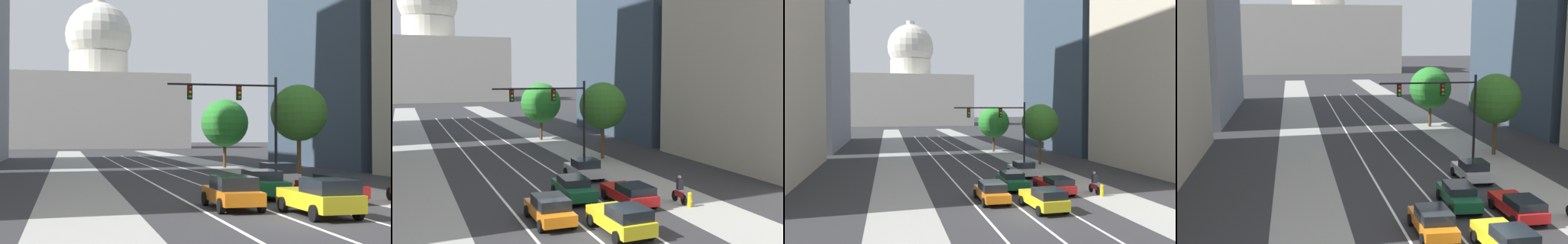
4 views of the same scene
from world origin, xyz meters
TOP-DOWN VIEW (x-y plane):
  - ground_plane at (0.00, 40.00)m, footprint 400.00×400.00m
  - sidewalk_left at (-7.66, 35.00)m, footprint 4.29×130.00m
  - sidewalk_right at (7.66, 35.00)m, footprint 4.29×130.00m
  - lane_stripe_left at (-2.76, 25.00)m, footprint 0.16×90.00m
  - lane_stripe_center at (0.00, 25.00)m, footprint 0.16×90.00m
  - lane_stripe_right at (2.76, 25.00)m, footprint 0.16×90.00m
  - capitol_building at (0.00, 133.40)m, footprint 43.21×29.29m
  - car_red at (4.14, 5.68)m, footprint 2.04×4.53m
  - car_orange at (-1.38, 3.97)m, footprint 2.00×4.24m
  - car_yellow at (1.39, 0.98)m, footprint 2.18×4.33m
  - car_silver at (4.13, 13.47)m, footprint 2.16×4.04m
  - car_green at (1.38, 8.09)m, footprint 2.11×4.61m
  - traffic_signal_mast at (3.48, 17.86)m, footprint 7.75×0.39m
  - fire_hydrant at (7.16, 3.91)m, footprint 0.26×0.35m
  - cyclist at (7.07, 4.89)m, footprint 0.36×1.70m
  - street_tree_far_right at (7.04, 35.60)m, footprint 4.72×4.72m
  - street_tree_near_right at (8.85, 21.05)m, footprint 4.32×4.32m

SIDE VIEW (x-z plane):
  - ground_plane at x=0.00m, z-range 0.00..0.00m
  - sidewalk_left at x=-7.66m, z-range 0.00..0.01m
  - sidewalk_right at x=7.66m, z-range 0.00..0.01m
  - lane_stripe_left at x=-2.76m, z-range 0.01..0.02m
  - lane_stripe_center at x=0.00m, z-range 0.01..0.02m
  - lane_stripe_right at x=2.76m, z-range 0.01..0.02m
  - fire_hydrant at x=7.16m, z-range 0.01..0.92m
  - car_red at x=4.14m, z-range 0.05..1.39m
  - car_green at x=1.38m, z-range 0.04..1.47m
  - car_orange at x=-1.38m, z-range 0.04..1.49m
  - car_silver at x=4.13m, z-range 0.01..1.55m
  - car_yellow at x=1.39m, z-range 0.02..1.55m
  - cyclist at x=7.07m, z-range -0.01..1.71m
  - street_tree_far_right at x=7.04m, z-range 1.04..7.84m
  - street_tree_near_right at x=8.85m, z-range 1.37..8.45m
  - traffic_signal_mast at x=3.48m, z-range 1.51..8.76m
  - capitol_building at x=0.00m, z-range -6.37..32.97m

